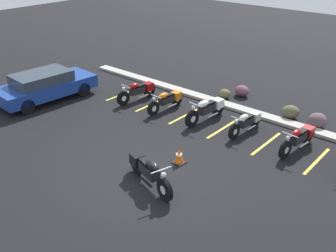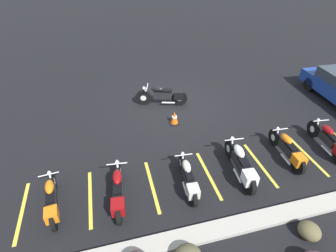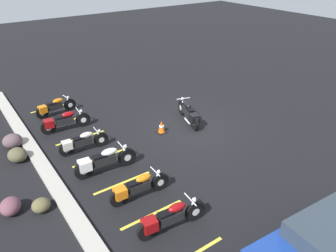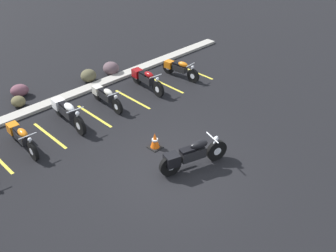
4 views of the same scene
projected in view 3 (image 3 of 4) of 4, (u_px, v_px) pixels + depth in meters
The scene contains 21 objects.
ground at pixel (191, 128), 14.39m from camera, with size 60.00×60.00×0.00m, color black.
motorcycle_black_featured at pixel (189, 113), 14.61m from camera, with size 2.23×0.95×0.90m.
parked_bike_0 at pixel (169, 218), 8.91m from camera, with size 0.62×2.13×0.84m.
parked_bike_1 at pixel (137, 188), 10.09m from camera, with size 0.57×2.05×0.81m.
parked_bike_2 at pixel (103, 161), 11.28m from camera, with size 0.64×2.26×0.89m.
parked_bike_3 at pixel (81, 142), 12.51m from camera, with size 0.55×1.97×0.77m.
parked_bike_4 at pixel (63, 121), 13.97m from camera, with size 0.62×2.13×0.84m.
parked_bike_5 at pixel (54, 107), 15.34m from camera, with size 0.56×1.96×0.77m.
car_blue at pixel (334, 242), 7.87m from camera, with size 2.09×4.41×1.29m.
concrete_curb at pixel (49, 176), 11.19m from camera, with size 18.00×0.50×0.12m, color #A8A399.
landscape_rock_0 at pixel (17, 155), 11.99m from camera, with size 0.70×0.66×0.54m, color brown.
landscape_rock_1 at pixel (13, 141), 12.84m from camera, with size 0.74×0.69×0.56m, color #58454B.
landscape_rock_2 at pixel (10, 206), 9.62m from camera, with size 0.70×0.59×0.49m, color brown.
landscape_rock_3 at pixel (41, 205), 9.70m from camera, with size 0.55×0.52×0.42m, color brown.
traffic_cone at pixel (162, 127), 13.91m from camera, with size 0.40×0.40×0.55m.
stall_line_1 at pixel (152, 214), 9.66m from camera, with size 0.10×2.10×0.00m, color gold.
stall_line_2 at pixel (123, 183), 10.97m from camera, with size 0.10×2.10×0.00m, color gold.
stall_line_3 at pixel (99, 158), 12.29m from camera, with size 0.10×2.10×0.00m, color gold.
stall_line_4 at pixel (81, 138), 13.61m from camera, with size 0.10×2.10×0.00m, color gold.
stall_line_5 at pixel (65, 121), 14.93m from camera, with size 0.10×2.10×0.00m, color gold.
stall_line_6 at pixel (52, 107), 16.25m from camera, with size 0.10×2.10×0.00m, color gold.
Camera 3 is at (-9.74, 8.13, 6.87)m, focal length 35.00 mm.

